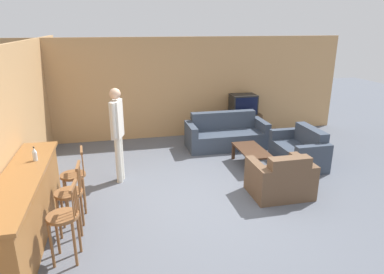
{
  "coord_description": "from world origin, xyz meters",
  "views": [
    {
      "loc": [
        -1.47,
        -5.1,
        2.89
      ],
      "look_at": [
        -0.1,
        0.93,
        0.85
      ],
      "focal_mm": 32.0,
      "sensor_mm": 36.0,
      "label": 1
    }
  ],
  "objects_px": {
    "bottle": "(35,154)",
    "person_by_window": "(117,129)",
    "loveseat_right": "(300,151)",
    "bar_chair_far": "(74,179)",
    "coffee_table": "(251,152)",
    "couch_far": "(226,135)",
    "bar_chair_mid": "(70,197)",
    "armchair_near": "(281,180)",
    "tv_unit": "(242,125)",
    "bar_chair_near": "(65,221)",
    "tv": "(243,104)"
  },
  "relations": [
    {
      "from": "couch_far",
      "to": "coffee_table",
      "type": "distance_m",
      "value": 1.31
    },
    {
      "from": "bar_chair_near",
      "to": "coffee_table",
      "type": "relative_size",
      "value": 1.0
    },
    {
      "from": "bottle",
      "to": "person_by_window",
      "type": "bearing_deg",
      "value": 41.66
    },
    {
      "from": "tv_unit",
      "to": "tv",
      "type": "height_order",
      "value": "tv"
    },
    {
      "from": "loveseat_right",
      "to": "tv",
      "type": "height_order",
      "value": "tv"
    },
    {
      "from": "bar_chair_near",
      "to": "person_by_window",
      "type": "relative_size",
      "value": 0.58
    },
    {
      "from": "bar_chair_far",
      "to": "bar_chair_near",
      "type": "bearing_deg",
      "value": -90.0
    },
    {
      "from": "bottle",
      "to": "person_by_window",
      "type": "relative_size",
      "value": 0.12
    },
    {
      "from": "bar_chair_near",
      "to": "loveseat_right",
      "type": "relative_size",
      "value": 0.81
    },
    {
      "from": "bar_chair_mid",
      "to": "bar_chair_far",
      "type": "relative_size",
      "value": 1.0
    },
    {
      "from": "bottle",
      "to": "person_by_window",
      "type": "xyz_separation_m",
      "value": [
        1.22,
        1.09,
        -0.01
      ]
    },
    {
      "from": "armchair_near",
      "to": "person_by_window",
      "type": "xyz_separation_m",
      "value": [
        -2.74,
        1.24,
        0.75
      ]
    },
    {
      "from": "bar_chair_far",
      "to": "couch_far",
      "type": "bearing_deg",
      "value": 35.97
    },
    {
      "from": "couch_far",
      "to": "tv",
      "type": "relative_size",
      "value": 2.91
    },
    {
      "from": "bar_chair_near",
      "to": "loveseat_right",
      "type": "bearing_deg",
      "value": 26.5
    },
    {
      "from": "tv_unit",
      "to": "person_by_window",
      "type": "height_order",
      "value": "person_by_window"
    },
    {
      "from": "bottle",
      "to": "loveseat_right",
      "type": "bearing_deg",
      "value": 12.3
    },
    {
      "from": "coffee_table",
      "to": "bar_chair_far",
      "type": "bearing_deg",
      "value": -162.3
    },
    {
      "from": "tv_unit",
      "to": "loveseat_right",
      "type": "bearing_deg",
      "value": -77.19
    },
    {
      "from": "coffee_table",
      "to": "tv_unit",
      "type": "xyz_separation_m",
      "value": [
        0.58,
        2.08,
        -0.03
      ]
    },
    {
      "from": "bar_chair_near",
      "to": "armchair_near",
      "type": "height_order",
      "value": "bar_chair_near"
    },
    {
      "from": "coffee_table",
      "to": "tv_unit",
      "type": "distance_m",
      "value": 2.16
    },
    {
      "from": "bar_chair_mid",
      "to": "tv_unit",
      "type": "relative_size",
      "value": 1.11
    },
    {
      "from": "bar_chair_near",
      "to": "tv_unit",
      "type": "xyz_separation_m",
      "value": [
        4.04,
        4.43,
        -0.26
      ]
    },
    {
      "from": "bar_chair_far",
      "to": "couch_far",
      "type": "relative_size",
      "value": 0.54
    },
    {
      "from": "bar_chair_mid",
      "to": "coffee_table",
      "type": "bearing_deg",
      "value": 26.42
    },
    {
      "from": "bar_chair_mid",
      "to": "bottle",
      "type": "bearing_deg",
      "value": 133.72
    },
    {
      "from": "tv_unit",
      "to": "tv",
      "type": "bearing_deg",
      "value": -90.0
    },
    {
      "from": "person_by_window",
      "to": "loveseat_right",
      "type": "bearing_deg",
      "value": 0.14
    },
    {
      "from": "person_by_window",
      "to": "bar_chair_mid",
      "type": "bearing_deg",
      "value": -114.01
    },
    {
      "from": "bottle",
      "to": "person_by_window",
      "type": "height_order",
      "value": "person_by_window"
    },
    {
      "from": "couch_far",
      "to": "tv_unit",
      "type": "xyz_separation_m",
      "value": [
        0.72,
        0.78,
        0.0
      ]
    },
    {
      "from": "tv_unit",
      "to": "bottle",
      "type": "height_order",
      "value": "bottle"
    },
    {
      "from": "armchair_near",
      "to": "bar_chair_mid",
      "type": "bearing_deg",
      "value": -173.81
    },
    {
      "from": "loveseat_right",
      "to": "person_by_window",
      "type": "distance_m",
      "value": 3.89
    },
    {
      "from": "armchair_near",
      "to": "couch_far",
      "type": "bearing_deg",
      "value": 93.05
    },
    {
      "from": "couch_far",
      "to": "coffee_table",
      "type": "xyz_separation_m",
      "value": [
        0.14,
        -1.3,
        0.03
      ]
    },
    {
      "from": "bar_chair_mid",
      "to": "loveseat_right",
      "type": "relative_size",
      "value": 0.81
    },
    {
      "from": "loveseat_right",
      "to": "bar_chair_far",
      "type": "bearing_deg",
      "value": -167.42
    },
    {
      "from": "bar_chair_near",
      "to": "person_by_window",
      "type": "xyz_separation_m",
      "value": [
        0.72,
        2.25,
        0.49
      ]
    },
    {
      "from": "loveseat_right",
      "to": "coffee_table",
      "type": "relative_size",
      "value": 1.24
    },
    {
      "from": "armchair_near",
      "to": "bottle",
      "type": "distance_m",
      "value": 4.04
    },
    {
      "from": "bar_chair_near",
      "to": "bar_chair_mid",
      "type": "distance_m",
      "value": 0.63
    },
    {
      "from": "bar_chair_mid",
      "to": "bar_chair_far",
      "type": "bearing_deg",
      "value": 90.01
    },
    {
      "from": "bar_chair_near",
      "to": "armchair_near",
      "type": "relative_size",
      "value": 1.03
    },
    {
      "from": "bar_chair_far",
      "to": "person_by_window",
      "type": "bearing_deg",
      "value": 54.3
    },
    {
      "from": "couch_far",
      "to": "bar_chair_far",
      "type": "bearing_deg",
      "value": -144.03
    },
    {
      "from": "tv_unit",
      "to": "person_by_window",
      "type": "bearing_deg",
      "value": -146.63
    },
    {
      "from": "bar_chair_mid",
      "to": "coffee_table",
      "type": "height_order",
      "value": "bar_chair_mid"
    },
    {
      "from": "couch_far",
      "to": "bottle",
      "type": "bearing_deg",
      "value": -146.86
    }
  ]
}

